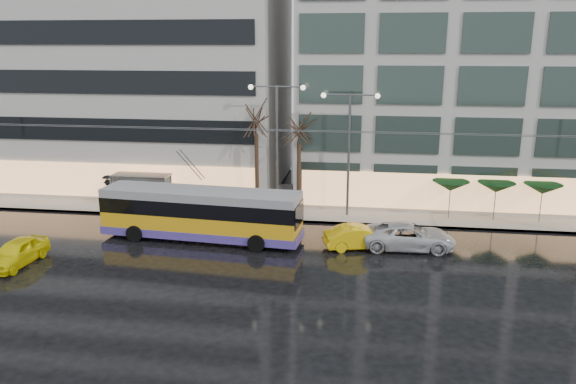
% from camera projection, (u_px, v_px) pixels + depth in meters
% --- Properties ---
extents(ground, '(140.00, 140.00, 0.00)m').
position_uv_depth(ground, '(210.00, 271.00, 30.36)').
color(ground, black).
rests_on(ground, ground).
extents(sidewalk, '(80.00, 10.00, 0.15)m').
position_uv_depth(sidewalk, '(284.00, 201.00, 43.46)').
color(sidewalk, gray).
rests_on(sidewalk, ground).
extents(kerb, '(80.00, 0.10, 0.15)m').
position_uv_depth(kerb, '(273.00, 220.00, 38.73)').
color(kerb, slate).
rests_on(kerb, ground).
extents(building_left, '(34.00, 14.00, 22.00)m').
position_uv_depth(building_left, '(84.00, 52.00, 47.81)').
color(building_left, '#B6B3AE').
rests_on(building_left, sidewalk).
extents(building_right, '(32.00, 14.00, 25.00)m').
position_uv_depth(building_right, '(514.00, 33.00, 42.73)').
color(building_right, '#B6B3AE').
rests_on(building_right, sidewalk).
extents(trolleybus, '(12.64, 5.33, 5.79)m').
position_uv_depth(trolleybus, '(201.00, 215.00, 34.78)').
color(trolleybus, gold).
rests_on(trolleybus, ground).
extents(catenary, '(42.24, 5.12, 7.00)m').
position_uv_depth(catenary, '(255.00, 164.00, 36.72)').
color(catenary, '#595B60').
rests_on(catenary, ground).
extents(bus_shelter, '(4.20, 1.60, 2.51)m').
position_uv_depth(bus_shelter, '(138.00, 183.00, 41.20)').
color(bus_shelter, '#595B60').
rests_on(bus_shelter, sidewalk).
extents(street_lamp_near, '(3.96, 0.36, 9.03)m').
position_uv_depth(street_lamp_near, '(277.00, 131.00, 38.88)').
color(street_lamp_near, '#595B60').
rests_on(street_lamp_near, sidewalk).
extents(street_lamp_far, '(3.96, 0.36, 8.53)m').
position_uv_depth(street_lamp_far, '(349.00, 137.00, 38.28)').
color(street_lamp_far, '#595B60').
rests_on(street_lamp_far, sidewalk).
extents(tree_a, '(3.20, 3.20, 8.40)m').
position_uv_depth(tree_a, '(256.00, 115.00, 38.99)').
color(tree_a, black).
rests_on(tree_a, sidewalk).
extents(tree_b, '(3.20, 3.20, 7.70)m').
position_uv_depth(tree_b, '(299.00, 125.00, 38.95)').
color(tree_b, black).
rests_on(tree_b, sidewalk).
extents(parasol_a, '(2.50, 2.50, 2.65)m').
position_uv_depth(parasol_a, '(451.00, 186.00, 38.37)').
color(parasol_a, '#595B60').
rests_on(parasol_a, sidewalk).
extents(parasol_b, '(2.50, 2.50, 2.65)m').
position_uv_depth(parasol_b, '(496.00, 187.00, 37.97)').
color(parasol_b, '#595B60').
rests_on(parasol_b, sidewalk).
extents(parasol_c, '(2.50, 2.50, 2.65)m').
position_uv_depth(parasol_c, '(543.00, 189.00, 37.57)').
color(parasol_c, '#595B60').
rests_on(parasol_c, sidewalk).
extents(taxi_a, '(1.97, 4.34, 1.44)m').
position_uv_depth(taxi_a, '(17.00, 252.00, 30.98)').
color(taxi_a, yellow).
rests_on(taxi_a, ground).
extents(taxi_b, '(4.51, 2.61, 1.41)m').
position_uv_depth(taxi_b, '(360.00, 237.00, 33.50)').
color(taxi_b, yellow).
rests_on(taxi_b, ground).
extents(sedan_silver, '(5.60, 2.73, 1.53)m').
position_uv_depth(sedan_silver, '(409.00, 236.00, 33.44)').
color(sedan_silver, silver).
rests_on(sedan_silver, ground).
extents(pedestrian_a, '(1.24, 1.25, 2.19)m').
position_uv_depth(pedestrian_a, '(136.00, 192.00, 40.20)').
color(pedestrian_a, black).
rests_on(pedestrian_a, sidewalk).
extents(pedestrian_b, '(0.83, 0.67, 1.63)m').
position_uv_depth(pedestrian_b, '(187.00, 195.00, 41.72)').
color(pedestrian_b, black).
rests_on(pedestrian_b, sidewalk).
extents(pedestrian_c, '(1.15, 0.84, 2.11)m').
position_uv_depth(pedestrian_c, '(108.00, 188.00, 42.70)').
color(pedestrian_c, black).
rests_on(pedestrian_c, sidewalk).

